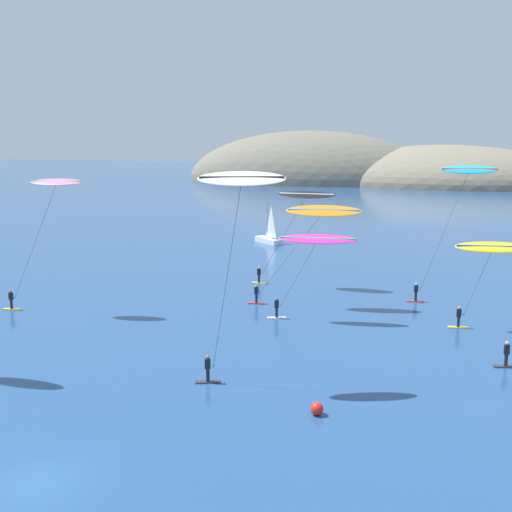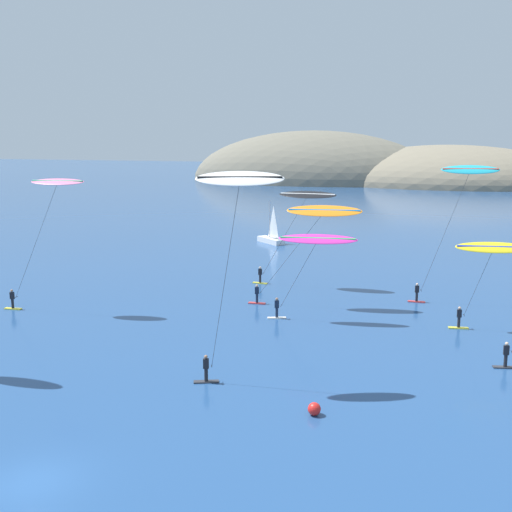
% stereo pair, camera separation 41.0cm
% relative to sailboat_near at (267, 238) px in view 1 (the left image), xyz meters
% --- Properties ---
extents(ground_plane, '(600.00, 600.00, 0.00)m').
position_rel_sailboat_near_xyz_m(ground_plane, '(6.39, -61.77, -0.64)').
color(ground_plane, navy).
extents(headland_island, '(117.56, 53.11, 31.14)m').
position_rel_sailboat_near_xyz_m(headland_island, '(-2.39, 116.44, -0.64)').
color(headland_island, '#7A705B').
rests_on(headland_island, ground).
extents(sailboat_near, '(5.07, 4.69, 5.70)m').
position_rel_sailboat_near_xyz_m(sailboat_near, '(0.00, 0.00, 0.00)').
color(sailboat_near, white).
rests_on(sailboat_near, ground).
extents(kitesurfer_black, '(8.20, 1.72, 9.29)m').
position_rel_sailboat_near_xyz_m(kitesurfer_black, '(9.81, -23.63, 7.73)').
color(kitesurfer_black, yellow).
rests_on(kitesurfer_black, ground).
extents(kitesurfer_orange, '(9.64, 2.40, 8.72)m').
position_rel_sailboat_near_xyz_m(kitesurfer_orange, '(12.62, -30.30, 7.16)').
color(kitesurfer_orange, red).
rests_on(kitesurfer_orange, ground).
extents(kitesurfer_pink, '(7.72, 2.00, 11.09)m').
position_rel_sailboat_near_xyz_m(kitesurfer_pink, '(-7.78, -38.03, 9.23)').
color(kitesurfer_pink, yellow).
rests_on(kitesurfer_pink, ground).
extents(kitesurfer_cyan, '(7.12, 2.15, 12.03)m').
position_rel_sailboat_near_xyz_m(kitesurfer_cyan, '(24.12, -25.72, 9.84)').
color(kitesurfer_cyan, red).
rests_on(kitesurfer_cyan, ground).
extents(kitesurfer_magenta, '(7.06, 1.96, 6.93)m').
position_rel_sailboat_near_xyz_m(kitesurfer_magenta, '(13.04, -34.57, 5.47)').
color(kitesurfer_magenta, silver).
rests_on(kitesurfer_magenta, ground).
extents(kitesurfer_white, '(5.37, 2.98, 12.57)m').
position_rel_sailboat_near_xyz_m(kitesurfer_white, '(11.30, -48.57, 10.60)').
color(kitesurfer_white, '#2D2D33').
rests_on(kitesurfer_white, ground).
extents(kitesurfer_yellow, '(5.71, 1.87, 6.73)m').
position_rel_sailboat_near_xyz_m(kitesurfer_yellow, '(26.03, -33.34, 5.18)').
color(kitesurfer_yellow, yellow).
rests_on(kitesurfer_yellow, ground).
extents(marker_buoy, '(0.70, 0.70, 0.70)m').
position_rel_sailboat_near_xyz_m(marker_buoy, '(16.56, -51.80, -0.29)').
color(marker_buoy, red).
rests_on(marker_buoy, ground).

